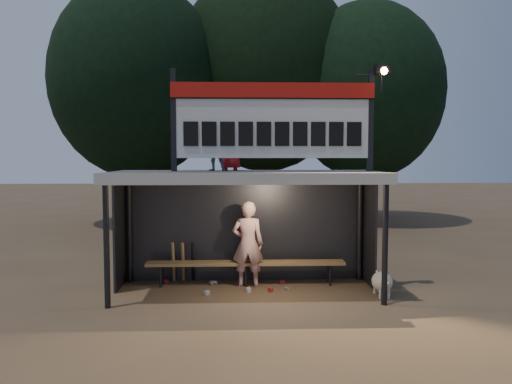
% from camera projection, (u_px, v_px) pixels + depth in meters
% --- Properties ---
extents(ground, '(80.00, 80.00, 0.00)m').
position_uv_depth(ground, '(246.00, 292.00, 9.55)').
color(ground, '#503C28').
rests_on(ground, ground).
extents(player, '(0.66, 0.46, 1.72)m').
position_uv_depth(player, '(248.00, 244.00, 9.94)').
color(player, white).
rests_on(player, ground).
extents(child_a, '(0.47, 0.38, 0.90)m').
position_uv_depth(child_a, '(215.00, 147.00, 9.58)').
color(child_a, gray).
rests_on(child_a, dugout_shelter).
extents(child_b, '(0.52, 0.35, 1.05)m').
position_uv_depth(child_b, '(231.00, 144.00, 9.88)').
color(child_b, '#AC1A1C').
rests_on(child_b, dugout_shelter).
extents(dugout_shelter, '(5.10, 2.08, 2.32)m').
position_uv_depth(dugout_shelter, '(246.00, 195.00, 9.66)').
color(dugout_shelter, '#3F3F42').
rests_on(dugout_shelter, ground).
extents(scoreboard_assembly, '(4.10, 0.27, 1.99)m').
position_uv_depth(scoreboard_assembly, '(276.00, 118.00, 9.33)').
color(scoreboard_assembly, black).
rests_on(scoreboard_assembly, dugout_shelter).
extents(bench, '(4.00, 0.35, 0.48)m').
position_uv_depth(bench, '(246.00, 264.00, 10.07)').
color(bench, olive).
rests_on(bench, ground).
extents(tree_left, '(6.46, 6.46, 9.27)m').
position_uv_depth(tree_left, '(136.00, 80.00, 18.98)').
color(tree_left, '#301F15').
rests_on(tree_left, ground).
extents(tree_mid, '(7.22, 7.22, 10.36)m').
position_uv_depth(tree_mid, '(265.00, 71.00, 20.62)').
color(tree_mid, '#312116').
rests_on(tree_mid, ground).
extents(tree_right, '(6.08, 6.08, 8.72)m').
position_uv_depth(tree_right, '(367.00, 92.00, 19.84)').
color(tree_right, black).
rests_on(tree_right, ground).
extents(dog, '(0.36, 0.81, 0.49)m').
position_uv_depth(dog, '(382.00, 282.00, 9.23)').
color(dog, beige).
rests_on(dog, ground).
extents(bats, '(0.48, 0.33, 0.84)m').
position_uv_depth(bats, '(183.00, 262.00, 10.29)').
color(bats, olive).
rests_on(bats, ground).
extents(litter, '(2.55, 0.98, 0.08)m').
position_uv_depth(litter, '(235.00, 286.00, 9.85)').
color(litter, red).
rests_on(litter, ground).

